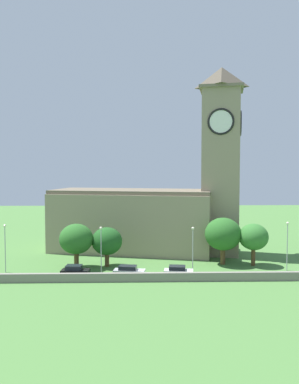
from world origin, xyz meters
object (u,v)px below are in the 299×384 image
(car_black, at_px, (75,271))
(tree_by_tower, at_px, (223,234))
(tree_churchyard, at_px, (107,241))
(church, at_px, (154,205))
(streetlamp_central, at_px, (193,242))
(tree_riverside_west, at_px, (254,237))
(tree_riverside_east, at_px, (76,239))
(streetlamp_east_mid, at_px, (287,239))
(streetlamp_west_mid, at_px, (101,242))
(car_silver, at_px, (129,271))
(car_white, at_px, (178,271))
(streetlamp_west_end, at_px, (5,241))

(car_black, bearing_deg, tree_by_tower, 17.27)
(tree_by_tower, bearing_deg, tree_churchyard, -176.97)
(church, height_order, tree_by_tower, church)
(church, distance_m, tree_by_tower, 16.09)
(streetlamp_central, height_order, tree_riverside_west, streetlamp_central)
(tree_riverside_east, bearing_deg, tree_by_tower, 4.62)
(car_black, relative_size, streetlamp_east_mid, 0.55)
(car_black, height_order, streetlamp_west_mid, streetlamp_west_mid)
(church, xyz_separation_m, tree_riverside_west, (15.95, -11.99, -4.23))
(car_silver, height_order, tree_riverside_east, tree_riverside_east)
(car_black, height_order, tree_by_tower, tree_by_tower)
(car_black, distance_m, car_silver, 7.98)
(car_silver, distance_m, tree_by_tower, 17.78)
(car_white, height_order, streetlamp_west_end, streetlamp_west_end)
(car_white, xyz_separation_m, tree_riverside_west, (13.13, 6.67, 3.90))
(streetlamp_west_mid, xyz_separation_m, tree_riverside_west, (24.81, 3.70, 0.00))
(car_black, xyz_separation_m, car_white, (15.31, -0.34, -0.05))
(tree_by_tower, xyz_separation_m, tree_riverside_west, (4.86, -0.99, -0.34))
(church, distance_m, car_black, 23.61)
(streetlamp_west_end, relative_size, streetlamp_west_mid, 1.05)
(car_black, xyz_separation_m, car_silver, (7.98, -0.09, -0.04))
(streetlamp_west_mid, xyz_separation_m, streetlamp_east_mid, (29.14, 0.20, 0.35))
(tree_riverside_east, bearing_deg, streetlamp_west_mid, -32.86)
(tree_churchyard, bearing_deg, tree_by_tower, 3.03)
(car_silver, distance_m, tree_riverside_east, 10.89)
(streetlamp_west_mid, height_order, streetlamp_east_mid, streetlamp_east_mid)
(streetlamp_west_mid, bearing_deg, car_silver, -32.02)
(streetlamp_west_end, bearing_deg, car_silver, -8.88)
(tree_churchyard, bearing_deg, car_white, -30.94)
(streetlamp_west_end, distance_m, streetlamp_east_mid, 43.93)
(tree_churchyard, relative_size, tree_riverside_west, 0.93)
(car_silver, relative_size, tree_riverside_west, 0.69)
(streetlamp_west_mid, xyz_separation_m, tree_churchyard, (0.60, 3.67, -0.57))
(tree_churchyard, xyz_separation_m, tree_by_tower, (19.34, 1.02, 0.91))
(streetlamp_east_mid, bearing_deg, streetlamp_central, -176.49)
(streetlamp_west_mid, bearing_deg, tree_riverside_west, 8.49)
(car_white, relative_size, tree_by_tower, 0.57)
(car_black, distance_m, streetlamp_east_mid, 33.16)
(car_silver, xyz_separation_m, tree_riverside_east, (-8.60, 5.46, 3.87))
(car_silver, relative_size, streetlamp_west_end, 0.64)
(church, relative_size, tree_churchyard, 5.82)
(car_white, height_order, streetlamp_east_mid, streetlamp_east_mid)
(streetlamp_central, bearing_deg, car_silver, -168.41)
(streetlamp_west_mid, bearing_deg, tree_churchyard, 80.66)
(streetlamp_west_end, distance_m, tree_riverside_west, 39.74)
(car_black, bearing_deg, tree_riverside_east, 96.53)
(car_silver, relative_size, streetlamp_west_mid, 0.68)
(car_white, distance_m, streetlamp_west_mid, 12.67)
(tree_by_tower, bearing_deg, church, 135.22)
(car_silver, relative_size, tree_by_tower, 0.62)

